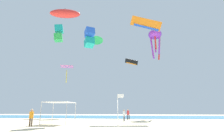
% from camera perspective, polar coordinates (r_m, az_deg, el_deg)
% --- Properties ---
extents(ground, '(110.00, 110.00, 0.10)m').
position_cam_1_polar(ground, '(17.32, 0.83, -18.45)').
color(ground, beige).
extents(ocean_strip, '(110.00, 22.19, 0.03)m').
position_cam_1_polar(ocean_strip, '(45.17, 5.24, -15.09)').
color(ocean_strip, teal).
rests_on(ocean_strip, ground).
extents(canopy_tent, '(2.99, 2.90, 2.49)m').
position_cam_1_polar(canopy_tent, '(21.38, -16.87, -10.44)').
color(canopy_tent, '#B2B2B7').
rests_on(canopy_tent, ground).
extents(person_near_tent, '(0.43, 0.40, 1.70)m').
position_cam_1_polar(person_near_tent, '(19.46, -25.04, -13.59)').
color(person_near_tent, brown).
rests_on(person_near_tent, ground).
extents(person_leftmost, '(0.46, 0.42, 1.77)m').
position_cam_1_polar(person_leftmost, '(30.82, 5.32, -14.08)').
color(person_leftmost, black).
rests_on(person_leftmost, ground).
extents(person_rightmost, '(0.40, 0.44, 1.67)m').
position_cam_1_polar(person_rightmost, '(26.17, 4.00, -14.39)').
color(person_rightmost, slate).
rests_on(person_rightmost, ground).
extents(banner_flag, '(0.61, 0.06, 3.07)m').
position_cam_1_polar(banner_flag, '(16.79, 2.17, -12.00)').
color(banner_flag, silver).
rests_on(banner_flag, ground).
extents(kite_parafoil_black, '(3.20, 2.20, 2.24)m').
position_cam_1_polar(kite_parafoil_black, '(41.80, 6.39, 2.71)').
color(kite_parafoil_black, black).
extents(kite_box_blue, '(1.79, 1.87, 2.84)m').
position_cam_1_polar(kite_box_blue, '(24.97, -7.43, 10.57)').
color(kite_box_blue, blue).
extents(kite_octopus_purple, '(3.28, 3.28, 7.08)m').
position_cam_1_polar(kite_octopus_purple, '(41.79, 13.98, 10.84)').
color(kite_octopus_purple, purple).
extents(kite_delta_green, '(4.42, 4.44, 3.40)m').
position_cam_1_polar(kite_delta_green, '(47.47, -5.20, 9.96)').
color(kite_delta_green, green).
extents(kite_diamond_pink, '(3.72, 3.72, 4.03)m').
position_cam_1_polar(kite_diamond_pink, '(42.46, -14.61, 0.80)').
color(kite_diamond_pink, pink).
extents(kite_inflatable_red, '(5.19, 2.71, 1.93)m').
position_cam_1_polar(kite_inflatable_red, '(31.09, -15.21, 17.51)').
color(kite_inflatable_red, red).
extents(kite_parafoil_orange, '(5.89, 1.17, 3.58)m').
position_cam_1_polar(kite_parafoil_orange, '(33.91, 11.08, 14.74)').
color(kite_parafoil_orange, orange).
extents(kite_box_teal, '(2.11, 2.01, 3.47)m').
position_cam_1_polar(kite_box_teal, '(37.84, -17.17, 11.46)').
color(kite_box_teal, teal).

